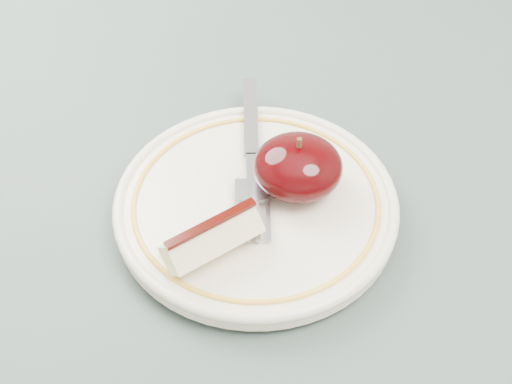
# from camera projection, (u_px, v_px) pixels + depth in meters

# --- Properties ---
(table) EXTENTS (0.90, 0.90, 0.75)m
(table) POSITION_uv_depth(u_px,v_px,m) (189.00, 287.00, 0.63)
(table) COLOR brown
(table) RESTS_ON ground
(plate) EXTENTS (0.22, 0.22, 0.02)m
(plate) POSITION_uv_depth(u_px,v_px,m) (256.00, 204.00, 0.56)
(plate) COLOR white
(plate) RESTS_ON table
(apple_half) EXTENTS (0.07, 0.07, 0.05)m
(apple_half) POSITION_uv_depth(u_px,v_px,m) (298.00, 167.00, 0.55)
(apple_half) COLOR black
(apple_half) RESTS_ON plate
(apple_wedge) EXTENTS (0.08, 0.07, 0.03)m
(apple_wedge) POSITION_uv_depth(u_px,v_px,m) (212.00, 238.00, 0.51)
(apple_wedge) COLOR #F9ECB7
(apple_wedge) RESTS_ON plate
(fork) EXTENTS (0.03, 0.19, 0.00)m
(fork) POSITION_uv_depth(u_px,v_px,m) (251.00, 156.00, 0.58)
(fork) COLOR gray
(fork) RESTS_ON plate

